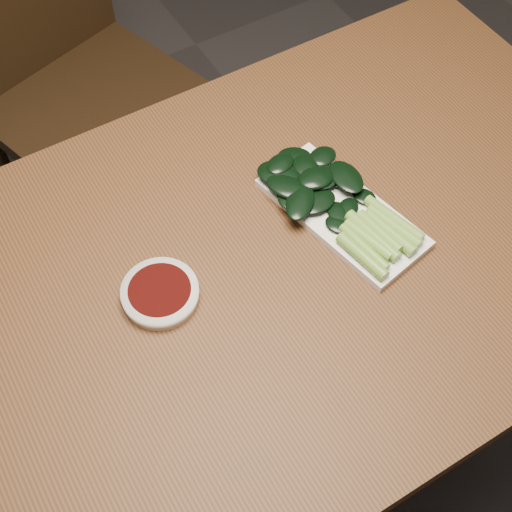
# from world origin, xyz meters

# --- Properties ---
(ground) EXTENTS (6.00, 6.00, 0.00)m
(ground) POSITION_xyz_m (0.00, 0.00, 0.00)
(ground) COLOR #2C2A2A
(ground) RESTS_ON ground
(table) EXTENTS (1.40, 0.80, 0.75)m
(table) POSITION_xyz_m (0.00, 0.00, 0.68)
(table) COLOR #4C2C15
(table) RESTS_ON ground
(chair_far) EXTENTS (0.59, 0.59, 0.89)m
(chair_far) POSITION_xyz_m (-0.00, 0.84, 0.49)
(chair_far) COLOR black
(chair_far) RESTS_ON ground
(sauce_bowl) EXTENTS (0.12, 0.12, 0.02)m
(sauce_bowl) POSITION_xyz_m (-0.15, 0.02, 0.76)
(sauce_bowl) COLOR white
(sauce_bowl) RESTS_ON table
(serving_plate) EXTENTS (0.18, 0.30, 0.01)m
(serving_plate) POSITION_xyz_m (0.18, 0.01, 0.76)
(serving_plate) COLOR white
(serving_plate) RESTS_ON table
(gai_lan) EXTENTS (0.18, 0.31, 0.03)m
(gai_lan) POSITION_xyz_m (0.17, 0.03, 0.78)
(gai_lan) COLOR olive
(gai_lan) RESTS_ON serving_plate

